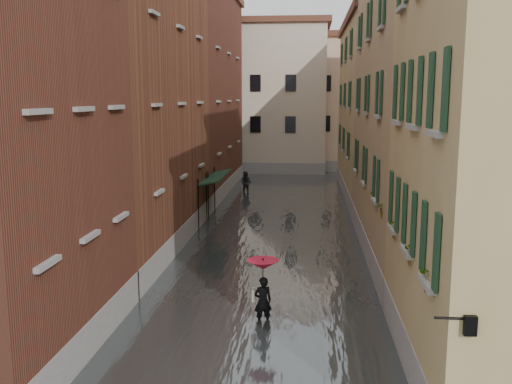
% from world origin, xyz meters
% --- Properties ---
extents(ground, '(120.00, 120.00, 0.00)m').
position_xyz_m(ground, '(0.00, 0.00, 0.00)').
color(ground, '#5C5C5E').
rests_on(ground, ground).
extents(floodwater, '(10.00, 60.00, 0.20)m').
position_xyz_m(floodwater, '(0.00, 13.00, 0.10)').
color(floodwater, '#4C5254').
rests_on(floodwater, ground).
extents(building_left_mid, '(6.00, 14.00, 12.50)m').
position_xyz_m(building_left_mid, '(-7.00, 9.00, 6.25)').
color(building_left_mid, brown).
rests_on(building_left_mid, ground).
extents(building_left_far, '(6.00, 16.00, 14.00)m').
position_xyz_m(building_left_far, '(-7.00, 24.00, 7.00)').
color(building_left_far, brown).
rests_on(building_left_far, ground).
extents(building_right_mid, '(6.00, 14.00, 13.00)m').
position_xyz_m(building_right_mid, '(7.00, 9.00, 6.50)').
color(building_right_mid, '#96785B').
rests_on(building_right_mid, ground).
extents(building_right_far, '(6.00, 16.00, 11.50)m').
position_xyz_m(building_right_far, '(7.00, 24.00, 5.75)').
color(building_right_far, olive).
rests_on(building_right_far, ground).
extents(building_end_cream, '(12.00, 9.00, 13.00)m').
position_xyz_m(building_end_cream, '(-3.00, 38.00, 6.50)').
color(building_end_cream, '#C1B699').
rests_on(building_end_cream, ground).
extents(building_end_pink, '(10.00, 9.00, 12.00)m').
position_xyz_m(building_end_pink, '(6.00, 40.00, 6.00)').
color(building_end_pink, tan).
rests_on(building_end_pink, ground).
extents(awning_near, '(1.09, 2.94, 2.80)m').
position_xyz_m(awning_near, '(-3.49, 13.72, 2.47)').
color(awning_near, '#15311F').
rests_on(awning_near, ground).
extents(awning_far, '(1.09, 2.76, 2.80)m').
position_xyz_m(awning_far, '(-3.49, 15.98, 2.46)').
color(awning_far, '#15311F').
rests_on(awning_far, ground).
extents(wall_lantern, '(0.71, 0.22, 0.35)m').
position_xyz_m(wall_lantern, '(4.33, -6.00, 3.01)').
color(wall_lantern, black).
rests_on(wall_lantern, ground).
extents(window_planters, '(0.59, 10.49, 0.84)m').
position_xyz_m(window_planters, '(4.12, 0.54, 3.51)').
color(window_planters, brown).
rests_on(window_planters, ground).
extents(pedestrian_main, '(0.99, 0.99, 2.06)m').
position_xyz_m(pedestrian_main, '(0.23, 0.78, 1.30)').
color(pedestrian_main, black).
rests_on(pedestrian_main, ground).
extents(pedestrian_far, '(0.94, 0.82, 1.66)m').
position_xyz_m(pedestrian_far, '(-2.80, 23.97, 0.83)').
color(pedestrian_far, black).
rests_on(pedestrian_far, ground).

